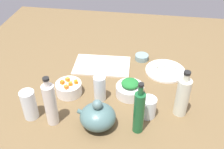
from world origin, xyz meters
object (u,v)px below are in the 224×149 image
(cutting_board, at_px, (102,65))
(bottle_1, at_px, (139,112))
(plate_tofu, at_px, (165,71))
(drinking_glass_1, at_px, (100,88))
(bowl_carrots, at_px, (69,88))
(bowl_small_side, at_px, (142,57))
(bottle_0, at_px, (50,104))
(drinking_glass_0, at_px, (29,105))
(bottle_2, at_px, (182,96))
(teapot, at_px, (98,116))
(drinking_glass_2, at_px, (148,107))
(bowl_greens, at_px, (130,90))

(cutting_board, xyz_separation_m, bottle_1, (-0.25, 0.47, 0.11))
(plate_tofu, bearing_deg, drinking_glass_1, 41.13)
(bowl_carrots, bearing_deg, bowl_small_side, -132.93)
(bottle_0, distance_m, drinking_glass_0, 0.12)
(bottle_1, bearing_deg, bottle_2, -143.72)
(cutting_board, xyz_separation_m, bottle_2, (-0.44, 0.33, 0.10))
(teapot, relative_size, bottle_0, 0.70)
(bottle_2, relative_size, drinking_glass_2, 2.39)
(bottle_2, bearing_deg, drinking_glass_2, 15.02)
(teapot, relative_size, drinking_glass_1, 1.30)
(bowl_carrots, distance_m, drinking_glass_2, 0.42)
(bowl_small_side, height_order, drinking_glass_0, drinking_glass_0)
(cutting_board, distance_m, bowl_small_side, 0.25)
(drinking_glass_1, xyz_separation_m, drinking_glass_2, (-0.24, 0.08, -0.02))
(bowl_greens, relative_size, teapot, 0.81)
(bowl_small_side, bearing_deg, drinking_glass_1, 64.89)
(drinking_glass_2, bearing_deg, bottle_0, 14.21)
(plate_tofu, relative_size, drinking_glass_1, 1.70)
(cutting_board, bearing_deg, bowl_greens, 128.73)
(cutting_board, distance_m, drinking_glass_1, 0.30)
(bottle_2, bearing_deg, drinking_glass_0, 10.77)
(plate_tofu, height_order, bowl_greens, bowl_greens)
(cutting_board, distance_m, bottle_2, 0.56)
(teapot, bearing_deg, bottle_0, 2.24)
(cutting_board, relative_size, bowl_greens, 2.31)
(bottle_2, xyz_separation_m, drinking_glass_1, (0.39, -0.04, -0.04))
(bottle_1, relative_size, drinking_glass_1, 1.94)
(bowl_carrots, bearing_deg, bowl_greens, -173.73)
(cutting_board, relative_size, bottle_0, 1.30)
(bottle_1, bearing_deg, bottle_0, 1.35)
(bottle_1, xyz_separation_m, bottle_2, (-0.19, -0.14, -0.01))
(bowl_carrots, xyz_separation_m, drinking_glass_1, (-0.17, 0.02, 0.04))
(bowl_greens, distance_m, bottle_1, 0.25)
(drinking_glass_0, bearing_deg, bowl_small_side, -130.08)
(teapot, xyz_separation_m, bottle_1, (-0.18, -0.00, 0.05))
(drinking_glass_1, bearing_deg, bottle_0, 46.30)
(bottle_0, distance_m, bottle_2, 0.60)
(plate_tofu, distance_m, bottle_2, 0.35)
(cutting_board, height_order, drinking_glass_1, drinking_glass_1)
(bowl_greens, height_order, teapot, teapot)
(plate_tofu, relative_size, bowl_small_side, 2.81)
(bowl_greens, height_order, bottle_1, bottle_1)
(drinking_glass_0, xyz_separation_m, drinking_glass_2, (-0.54, -0.09, -0.02))
(bowl_carrots, bearing_deg, bottle_1, 151.86)
(bottle_0, height_order, bottle_2, bottle_0)
(bowl_small_side, relative_size, bottle_2, 0.34)
(plate_tofu, distance_m, teapot, 0.56)
(bowl_small_side, relative_size, bottle_0, 0.32)
(teapot, bearing_deg, bottle_2, -159.19)
(cutting_board, bearing_deg, drinking_glass_1, 98.53)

